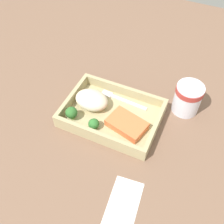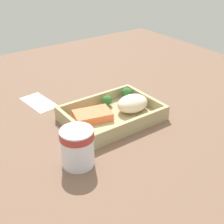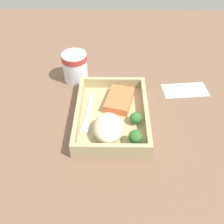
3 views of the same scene
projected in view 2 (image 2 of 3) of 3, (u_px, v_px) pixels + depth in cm
name	position (u px, v px, depth cm)	size (l,w,h in cm)	color
ground_plane	(112.00, 122.00, 96.96)	(160.00, 160.00, 2.00)	brown
takeout_tray	(112.00, 118.00, 96.17)	(28.55, 20.37, 1.20)	tan
tray_rim	(112.00, 111.00, 95.05)	(28.55, 20.37, 3.37)	tan
salmon_fillet	(92.00, 115.00, 93.91)	(11.06, 7.21, 2.41)	orange
mashed_potatoes	(132.00, 103.00, 97.64)	(10.39, 7.77, 5.24)	beige
broccoli_floret_1	(107.00, 100.00, 100.98)	(3.21, 3.21, 3.57)	#85AB67
broccoli_floret_2	(127.00, 93.00, 104.14)	(3.59, 3.59, 4.50)	#81AD60
fork	(126.00, 125.00, 90.87)	(15.88, 2.71, 0.44)	silver
paper_cup	(77.00, 146.00, 75.06)	(8.34, 8.34, 9.83)	white
receipt_slip	(39.00, 102.00, 106.32)	(7.28, 14.38, 0.24)	white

